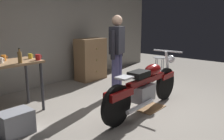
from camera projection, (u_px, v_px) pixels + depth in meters
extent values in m
plane|color=gray|center=(141.00, 113.00, 3.94)|extent=(12.00, 12.00, 0.00)
cube|color=gray|center=(45.00, 21.00, 5.40)|extent=(8.00, 0.12, 3.10)
cylinder|color=#2D2D33|center=(42.00, 87.00, 3.97)|extent=(0.05, 0.05, 0.86)
cylinder|color=#2D2D33|center=(27.00, 82.00, 4.30)|extent=(0.05, 0.05, 0.86)
cylinder|color=black|center=(165.00, 84.00, 4.54)|extent=(0.64, 0.08, 0.64)
cylinder|color=black|center=(117.00, 106.00, 3.38)|extent=(0.64, 0.08, 0.64)
cube|color=maroon|center=(166.00, 75.00, 4.51)|extent=(0.44, 0.15, 0.10)
cube|color=maroon|center=(119.00, 94.00, 3.38)|extent=(0.52, 0.19, 0.12)
cube|color=gray|center=(143.00, 93.00, 3.92)|extent=(0.45, 0.25, 0.28)
cube|color=maroon|center=(147.00, 80.00, 3.95)|extent=(1.10, 0.12, 0.10)
ellipsoid|color=maroon|center=(153.00, 70.00, 4.07)|extent=(0.44, 0.23, 0.20)
cube|color=black|center=(139.00, 74.00, 3.73)|extent=(0.37, 0.25, 0.10)
cube|color=silver|center=(124.00, 78.00, 3.43)|extent=(0.24, 0.21, 0.03)
cylinder|color=silver|center=(168.00, 67.00, 4.52)|extent=(0.26, 0.06, 0.68)
cylinder|color=silver|center=(168.00, 51.00, 4.42)|extent=(0.05, 0.60, 0.03)
sphere|color=silver|center=(171.00, 59.00, 4.58)|extent=(0.16, 0.16, 0.16)
cylinder|color=silver|center=(140.00, 106.00, 3.64)|extent=(0.70, 0.09, 0.07)
cylinder|color=#4D4D7E|center=(119.00, 73.00, 4.98)|extent=(0.15, 0.15, 0.88)
cylinder|color=#4D4D7E|center=(115.00, 75.00, 4.80)|extent=(0.15, 0.15, 0.88)
cube|color=#26262D|center=(117.00, 40.00, 4.73)|extent=(0.43, 0.33, 0.56)
cylinder|color=#26262D|center=(121.00, 43.00, 4.97)|extent=(0.09, 0.09, 0.58)
cylinder|color=#26262D|center=(113.00, 45.00, 4.53)|extent=(0.09, 0.09, 0.58)
sphere|color=tan|center=(117.00, 21.00, 4.65)|extent=(0.22, 0.22, 0.22)
cylinder|color=#B2B2B7|center=(160.00, 58.00, 5.81)|extent=(0.32, 0.32, 0.02)
cylinder|color=#B2B2B7|center=(161.00, 69.00, 5.96)|extent=(0.02, 0.02, 0.62)
cylinder|color=#B2B2B7|center=(156.00, 69.00, 5.95)|extent=(0.02, 0.02, 0.62)
cylinder|color=#B2B2B7|center=(157.00, 70.00, 5.80)|extent=(0.02, 0.02, 0.62)
cylinder|color=#B2B2B7|center=(163.00, 70.00, 5.81)|extent=(0.02, 0.02, 0.62)
cube|color=#99724C|center=(91.00, 59.00, 6.04)|extent=(0.80, 0.44, 1.10)
sphere|color=tan|center=(97.00, 49.00, 5.82)|extent=(0.04, 0.04, 0.04)
sphere|color=tan|center=(97.00, 60.00, 5.89)|extent=(0.04, 0.04, 0.04)
sphere|color=tan|center=(97.00, 71.00, 5.95)|extent=(0.04, 0.04, 0.04)
cube|color=olive|center=(149.00, 108.00, 4.15)|extent=(0.56, 0.40, 0.01)
cube|color=gray|center=(16.00, 123.00, 3.17)|extent=(0.44, 0.32, 0.34)
cylinder|color=orange|center=(4.00, 58.00, 3.80)|extent=(0.08, 0.08, 0.10)
torus|color=orange|center=(6.00, 57.00, 3.83)|extent=(0.06, 0.01, 0.06)
cylinder|color=red|center=(38.00, 57.00, 3.87)|extent=(0.08, 0.08, 0.10)
torus|color=red|center=(40.00, 57.00, 3.90)|extent=(0.06, 0.01, 0.06)
cylinder|color=yellow|center=(30.00, 56.00, 4.02)|extent=(0.07, 0.07, 0.09)
torus|color=yellow|center=(32.00, 56.00, 4.05)|extent=(0.05, 0.01, 0.05)
cylinder|color=white|center=(0.00, 60.00, 3.60)|extent=(0.09, 0.09, 0.09)
torus|color=white|center=(3.00, 60.00, 3.64)|extent=(0.05, 0.01, 0.05)
cylinder|color=olive|center=(20.00, 58.00, 3.59)|extent=(0.06, 0.06, 0.18)
cylinder|color=olive|center=(19.00, 50.00, 3.57)|extent=(0.03, 0.03, 0.05)
cylinder|color=black|center=(19.00, 48.00, 3.56)|extent=(0.03, 0.03, 0.01)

